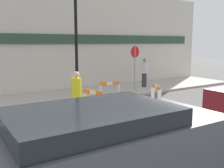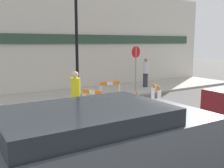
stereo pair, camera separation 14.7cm
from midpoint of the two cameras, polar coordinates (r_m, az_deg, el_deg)
The scene contains 17 objects.
ground_plane at distance 8.93m, azimuth 16.83°, elevation -8.45°, with size 60.00×60.00×0.00m, color #565451.
sidewalk_slab at distance 13.57m, azimuth -2.83°, elevation -1.90°, with size 18.00×3.17×0.10m.
storefront_facade at distance 14.79m, azimuth -6.09°, elevation 9.49°, with size 18.00×0.22×5.50m.
streetlamp_post at distance 11.61m, azimuth -7.47°, elevation 15.85°, with size 0.44×0.44×6.18m.
stop_sign at distance 13.61m, azimuth 5.51°, elevation 4.97°, with size 0.60×0.11×2.34m.
barricade_0 at distance 8.97m, azimuth -3.81°, elevation -4.33°, with size 0.44×0.81×1.03m.
barricade_1 at distance 10.23m, azimuth 9.92°, elevation -2.81°, with size 0.45×0.81×1.02m.
barricade_2 at distance 11.36m, azimuth -0.11°, elevation -1.61°, with size 0.93×0.26×0.95m.
traffic_cone_0 at distance 8.46m, azimuth 3.33°, elevation -6.88°, with size 0.30×0.30×0.63m.
traffic_cone_1 at distance 11.61m, azimuth 5.79°, elevation -2.74°, with size 0.30×0.30×0.55m.
traffic_cone_2 at distance 10.63m, azimuth -6.27°, elevation -3.81°, with size 0.30×0.30×0.57m.
traffic_cone_3 at distance 8.89m, azimuth 7.05°, elevation -6.65°, with size 0.30×0.30×0.49m.
traffic_cone_4 at distance 11.19m, azimuth 3.41°, elevation -2.87°, with size 0.30×0.30×0.66m.
traffic_cone_5 at distance 10.41m, azimuth -4.34°, elevation -3.97°, with size 0.30×0.30×0.60m.
person_worker at distance 8.32m, azimuth -7.41°, elevation -2.67°, with size 0.38×0.38×1.74m.
person_pedestrian at distance 15.03m, azimuth 7.59°, elevation 2.64°, with size 0.42×0.42×1.63m.
parked_car_0 at distance 3.98m, azimuth -4.54°, elevation -15.66°, with size 4.34×1.87×1.71m.
Camera 2 is at (-6.43, -5.59, 2.63)m, focal length 42.00 mm.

